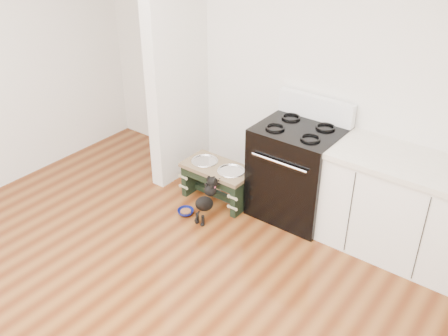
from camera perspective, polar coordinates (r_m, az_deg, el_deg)
ground at (r=3.91m, az=-12.59°, el=-18.19°), size 5.00×5.00×0.00m
room_shell at (r=2.93m, az=-16.06°, el=3.53°), size 5.00×5.00×5.00m
partition_wall at (r=5.16m, az=-5.43°, el=12.78°), size 0.15×0.80×2.70m
oven_range at (r=4.79m, az=8.33°, el=-0.25°), size 0.76×0.69×1.14m
cabinet_run at (r=4.52m, az=19.25°, el=-4.22°), size 1.24×0.64×0.91m
dog_feeder at (r=5.03m, az=-0.77°, el=-0.95°), size 0.72×0.38×0.41m
puppy at (r=4.77m, az=-1.99°, el=-3.48°), size 0.13×0.37×0.44m
floor_bowl at (r=4.96m, az=-4.40°, el=-5.03°), size 0.17×0.17×0.05m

